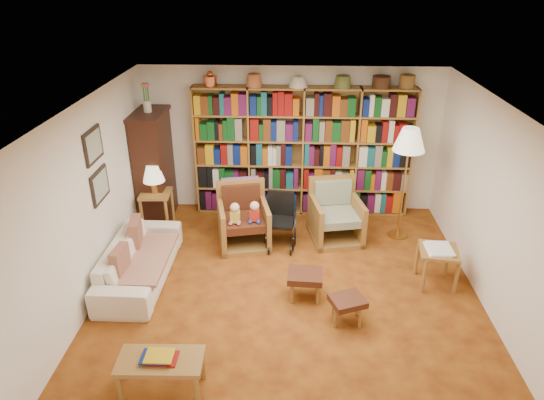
# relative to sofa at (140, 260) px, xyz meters

# --- Properties ---
(floor) EXTENTS (5.00, 5.00, 0.00)m
(floor) POSITION_rel_sofa_xyz_m (2.05, -0.19, -0.28)
(floor) COLOR #9A5617
(floor) RESTS_ON ground
(ceiling) EXTENTS (5.00, 5.00, 0.00)m
(ceiling) POSITION_rel_sofa_xyz_m (2.05, -0.19, 2.22)
(ceiling) COLOR silver
(ceiling) RESTS_ON wall_back
(wall_back) EXTENTS (5.00, 0.00, 5.00)m
(wall_back) POSITION_rel_sofa_xyz_m (2.05, 2.31, 0.97)
(wall_back) COLOR white
(wall_back) RESTS_ON floor
(wall_front) EXTENTS (5.00, 0.00, 5.00)m
(wall_front) POSITION_rel_sofa_xyz_m (2.05, -2.69, 0.97)
(wall_front) COLOR white
(wall_front) RESTS_ON floor
(wall_left) EXTENTS (0.00, 5.00, 5.00)m
(wall_left) POSITION_rel_sofa_xyz_m (-0.45, -0.19, 0.97)
(wall_left) COLOR white
(wall_left) RESTS_ON floor
(wall_right) EXTENTS (0.00, 5.00, 5.00)m
(wall_right) POSITION_rel_sofa_xyz_m (4.55, -0.19, 0.97)
(wall_right) COLOR white
(wall_right) RESTS_ON floor
(bookshelf) EXTENTS (3.60, 0.30, 2.42)m
(bookshelf) POSITION_rel_sofa_xyz_m (2.25, 2.14, 0.89)
(bookshelf) COLOR #A37032
(bookshelf) RESTS_ON floor
(curio_cabinet) EXTENTS (0.50, 0.95, 2.40)m
(curio_cabinet) POSITION_rel_sofa_xyz_m (-0.20, 1.81, 0.67)
(curio_cabinet) COLOR #34140E
(curio_cabinet) RESTS_ON floor
(framed_pictures) EXTENTS (0.03, 0.52, 0.97)m
(framed_pictures) POSITION_rel_sofa_xyz_m (-0.43, 0.11, 1.34)
(framed_pictures) COLOR black
(framed_pictures) RESTS_ON wall_left
(sofa) EXTENTS (1.92, 0.76, 0.56)m
(sofa) POSITION_rel_sofa_xyz_m (0.00, 0.00, 0.00)
(sofa) COLOR #F2E5CD
(sofa) RESTS_ON floor
(sofa_throw) EXTENTS (0.71, 1.32, 0.04)m
(sofa_throw) POSITION_rel_sofa_xyz_m (0.05, -0.00, 0.02)
(sofa_throw) COLOR beige
(sofa_throw) RESTS_ON sofa
(cushion_left) EXTENTS (0.20, 0.43, 0.41)m
(cushion_left) POSITION_rel_sofa_xyz_m (-0.13, 0.35, 0.17)
(cushion_left) COLOR maroon
(cushion_left) RESTS_ON sofa
(cushion_right) EXTENTS (0.15, 0.38, 0.37)m
(cushion_right) POSITION_rel_sofa_xyz_m (-0.13, -0.35, 0.17)
(cushion_right) COLOR maroon
(cushion_right) RESTS_ON sofa
(side_table_lamp) EXTENTS (0.50, 0.50, 0.67)m
(side_table_lamp) POSITION_rel_sofa_xyz_m (-0.10, 1.38, 0.23)
(side_table_lamp) COLOR #A37032
(side_table_lamp) RESTS_ON floor
(table_lamp) EXTENTS (0.34, 0.34, 0.47)m
(table_lamp) POSITION_rel_sofa_xyz_m (-0.10, 1.38, 0.70)
(table_lamp) COLOR #B9883B
(table_lamp) RESTS_ON side_table_lamp
(armchair_leather) EXTENTS (0.92, 0.94, 0.96)m
(armchair_leather) POSITION_rel_sofa_xyz_m (1.35, 1.07, 0.11)
(armchair_leather) COLOR #A37032
(armchair_leather) RESTS_ON floor
(armchair_sage) EXTENTS (0.90, 0.92, 0.94)m
(armchair_sage) POSITION_rel_sofa_xyz_m (2.78, 1.28, 0.08)
(armchair_sage) COLOR #A37032
(armchair_sage) RESTS_ON floor
(wheelchair) EXTENTS (0.48, 0.67, 0.84)m
(wheelchair) POSITION_rel_sofa_xyz_m (1.91, 1.02, 0.10)
(wheelchair) COLOR black
(wheelchair) RESTS_ON floor
(floor_lamp) EXTENTS (0.48, 0.48, 1.81)m
(floor_lamp) POSITION_rel_sofa_xyz_m (3.80, 1.32, 1.28)
(floor_lamp) COLOR #B9883B
(floor_lamp) RESTS_ON floor
(side_table_papers) EXTENTS (0.56, 0.56, 0.56)m
(side_table_papers) POSITION_rel_sofa_xyz_m (4.05, 0.03, 0.17)
(side_table_papers) COLOR #A37032
(side_table_papers) RESTS_ON floor
(footstool_a) EXTENTS (0.46, 0.40, 0.38)m
(footstool_a) POSITION_rel_sofa_xyz_m (2.27, -0.36, 0.03)
(footstool_a) COLOR #4F2515
(footstool_a) RESTS_ON floor
(footstool_b) EXTENTS (0.49, 0.46, 0.34)m
(footstool_b) POSITION_rel_sofa_xyz_m (2.77, -0.81, -0.01)
(footstool_b) COLOR #4F2515
(footstool_b) RESTS_ON floor
(coffee_table) EXTENTS (0.87, 0.45, 0.46)m
(coffee_table) POSITION_rel_sofa_xyz_m (0.79, -1.96, 0.07)
(coffee_table) COLOR #A37032
(coffee_table) RESTS_ON floor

